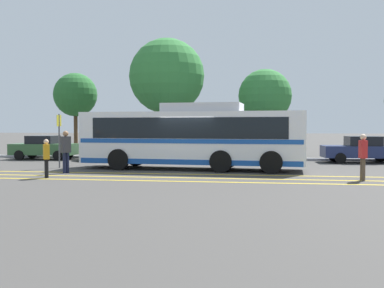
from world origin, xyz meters
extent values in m
plane|color=#423F3D|center=(0.00, 0.00, 0.00)|extent=(220.00, 220.00, 0.00)
cube|color=gold|center=(0.09, -1.77, 0.00)|extent=(30.55, 0.20, 0.01)
cube|color=gold|center=(0.09, -3.11, 0.00)|extent=(30.55, 0.20, 0.01)
cube|color=gold|center=(0.09, -4.28, 0.00)|extent=(30.55, 0.20, 0.01)
cube|color=#99999E|center=(0.09, 6.78, 0.07)|extent=(38.55, 0.36, 0.15)
cube|color=white|center=(0.09, 0.43, 1.53)|extent=(10.72, 3.28, 2.42)
cube|color=black|center=(0.09, 0.43, 1.99)|extent=(9.25, 3.21, 0.96)
cube|color=#194CA5|center=(0.09, 0.43, 1.39)|extent=(10.51, 3.31, 0.20)
cube|color=#194CA5|center=(0.09, 0.43, 0.44)|extent=(10.51, 3.30, 0.24)
cube|color=black|center=(-5.19, 0.85, 1.59)|extent=(0.21, 2.16, 1.75)
cube|color=black|center=(-5.19, 0.85, 2.59)|extent=(0.18, 1.72, 0.24)
cube|color=silver|center=(0.62, 0.39, 2.94)|extent=(3.84, 2.25, 0.40)
cube|color=black|center=(-5.47, 0.88, 0.55)|extent=(0.19, 1.84, 0.04)
cube|color=black|center=(-5.47, 0.88, 0.35)|extent=(0.19, 1.84, 0.04)
cylinder|color=black|center=(-3.26, -0.48, 0.50)|extent=(1.02, 0.36, 1.00)
cylinder|color=black|center=(-3.08, 1.87, 0.50)|extent=(1.02, 0.36, 1.00)
cylinder|color=black|center=(1.58, -0.87, 0.50)|extent=(1.02, 0.36, 1.00)
cylinder|color=black|center=(1.76, 1.48, 0.50)|extent=(1.02, 0.36, 1.00)
cylinder|color=black|center=(3.79, -1.04, 0.50)|extent=(1.02, 0.36, 1.00)
cylinder|color=black|center=(3.97, 1.31, 0.50)|extent=(1.02, 0.36, 1.00)
cube|color=#335B33|center=(-9.96, 5.55, 0.64)|extent=(4.02, 1.87, 0.67)
cube|color=black|center=(-10.06, 5.55, 1.23)|extent=(1.71, 1.59, 0.50)
cylinder|color=black|center=(-8.75, 6.42, 0.30)|extent=(0.61, 0.22, 0.60)
cylinder|color=black|center=(-8.70, 4.76, 0.30)|extent=(0.61, 0.22, 0.60)
cylinder|color=black|center=(-11.21, 6.34, 0.30)|extent=(0.61, 0.22, 0.60)
cylinder|color=black|center=(-11.16, 4.68, 0.30)|extent=(0.61, 0.22, 0.60)
cube|color=navy|center=(-5.02, 5.75, 0.61)|extent=(4.76, 2.02, 0.63)
cube|color=black|center=(-5.14, 5.76, 1.13)|extent=(2.05, 1.63, 0.40)
cylinder|color=black|center=(-3.53, 6.46, 0.30)|extent=(0.61, 0.24, 0.60)
cylinder|color=black|center=(-3.64, 4.84, 0.30)|extent=(0.61, 0.24, 0.60)
cylinder|color=black|center=(-6.41, 6.66, 0.30)|extent=(0.61, 0.24, 0.60)
cylinder|color=black|center=(-6.52, 5.04, 0.30)|extent=(0.61, 0.24, 0.60)
cube|color=navy|center=(2.00, 5.35, 0.55)|extent=(4.77, 1.79, 0.50)
cube|color=black|center=(2.12, 5.35, 1.00)|extent=(2.01, 1.57, 0.40)
cylinder|color=black|center=(0.53, 4.50, 0.30)|extent=(0.60, 0.20, 0.60)
cylinder|color=black|center=(0.52, 6.18, 0.30)|extent=(0.60, 0.20, 0.60)
cylinder|color=black|center=(3.48, 4.51, 0.30)|extent=(0.60, 0.20, 0.60)
cylinder|color=black|center=(3.48, 6.19, 0.30)|extent=(0.60, 0.20, 0.60)
cube|color=navy|center=(9.00, 5.67, 0.63)|extent=(4.34, 1.97, 0.66)
cube|color=black|center=(9.11, 5.68, 1.23)|extent=(1.86, 1.64, 0.54)
cylinder|color=black|center=(7.73, 4.77, 0.30)|extent=(0.61, 0.23, 0.60)
cylinder|color=black|center=(7.64, 6.44, 0.30)|extent=(0.61, 0.23, 0.60)
cylinder|color=black|center=(10.28, 6.57, 0.30)|extent=(0.61, 0.23, 0.60)
cylinder|color=brown|center=(7.14, -2.98, 0.43)|extent=(0.14, 0.14, 0.86)
cylinder|color=brown|center=(7.16, -3.15, 0.43)|extent=(0.14, 0.14, 0.86)
cube|color=red|center=(7.15, -3.07, 1.20)|extent=(0.25, 0.44, 0.68)
sphere|color=beige|center=(7.15, -3.07, 1.65)|extent=(0.23, 0.23, 0.23)
cylinder|color=black|center=(-5.22, -3.81, 0.38)|extent=(0.14, 0.14, 0.75)
cylinder|color=black|center=(-5.14, -3.95, 0.38)|extent=(0.14, 0.14, 0.75)
cube|color=orange|center=(-5.18, -3.88, 1.05)|extent=(0.41, 0.47, 0.59)
sphere|color=beige|center=(-5.18, -3.88, 1.45)|extent=(0.20, 0.20, 0.20)
cylinder|color=#191E38|center=(-5.19, -2.17, 0.45)|extent=(0.14, 0.14, 0.91)
cylinder|color=#191E38|center=(-5.11, -2.02, 0.45)|extent=(0.14, 0.14, 0.91)
cube|color=#333338|center=(-5.15, -2.10, 1.26)|extent=(0.39, 0.47, 0.72)
sphere|color=#9E704C|center=(-5.15, -2.10, 1.74)|extent=(0.25, 0.25, 0.25)
cylinder|color=#59595E|center=(-6.53, 0.23, 1.34)|extent=(0.07, 0.07, 2.67)
cube|color=yellow|center=(-6.53, 0.23, 2.34)|extent=(0.06, 0.40, 0.56)
cylinder|color=#513823|center=(-9.99, 10.53, 1.59)|extent=(0.28, 0.28, 3.18)
sphere|color=#28662D|center=(-9.99, 10.53, 4.37)|extent=(3.16, 3.16, 3.16)
cylinder|color=#513823|center=(3.69, 10.19, 1.39)|extent=(0.28, 0.28, 2.79)
sphere|color=#337A38|center=(3.69, 10.19, 4.14)|extent=(3.61, 3.61, 3.61)
cylinder|color=#513823|center=(-3.01, 9.74, 1.78)|extent=(0.28, 0.28, 3.57)
sphere|color=#337A38|center=(-3.01, 9.74, 5.52)|extent=(5.19, 5.19, 5.19)
camera|label=1|loc=(3.18, -20.78, 2.07)|focal=42.00mm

